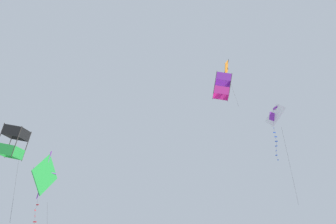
{
  "coord_description": "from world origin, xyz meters",
  "views": [
    {
      "loc": [
        25.8,
        -3.38,
        11.84
      ],
      "look_at": [
        3.5,
        -0.01,
        20.07
      ],
      "focal_mm": 39.52,
      "sensor_mm": 36.0,
      "label": 1
    }
  ],
  "objects_px": {
    "kite_delta_low_drifter": "(274,116)",
    "kite_diamond_mid_left": "(45,176)",
    "kite_box_near_left": "(13,142)",
    "kite_box_upper_right": "(222,86)",
    "kite_diamond_highest": "(226,69)"
  },
  "relations": [
    {
      "from": "kite_diamond_highest",
      "to": "kite_diamond_mid_left",
      "type": "bearing_deg",
      "value": 127.38
    },
    {
      "from": "kite_diamond_mid_left",
      "to": "kite_box_upper_right",
      "type": "height_order",
      "value": "kite_box_upper_right"
    },
    {
      "from": "kite_diamond_mid_left",
      "to": "kite_box_upper_right",
      "type": "distance_m",
      "value": 11.77
    },
    {
      "from": "kite_box_near_left",
      "to": "kite_box_upper_right",
      "type": "distance_m",
      "value": 12.91
    },
    {
      "from": "kite_diamond_mid_left",
      "to": "kite_delta_low_drifter",
      "type": "bearing_deg",
      "value": -65.99
    },
    {
      "from": "kite_box_near_left",
      "to": "kite_diamond_mid_left",
      "type": "xyz_separation_m",
      "value": [
        0.87,
        2.11,
        -2.03
      ]
    },
    {
      "from": "kite_box_near_left",
      "to": "kite_box_upper_right",
      "type": "xyz_separation_m",
      "value": [
        0.97,
        12.28,
        3.89
      ]
    },
    {
      "from": "kite_box_near_left",
      "to": "kite_diamond_mid_left",
      "type": "bearing_deg",
      "value": -95.91
    },
    {
      "from": "kite_diamond_highest",
      "to": "kite_box_upper_right",
      "type": "relative_size",
      "value": 2.71
    },
    {
      "from": "kite_box_near_left",
      "to": "kite_box_upper_right",
      "type": "relative_size",
      "value": 3.26
    },
    {
      "from": "kite_delta_low_drifter",
      "to": "kite_diamond_mid_left",
      "type": "bearing_deg",
      "value": 89.9
    },
    {
      "from": "kite_delta_low_drifter",
      "to": "kite_diamond_mid_left",
      "type": "relative_size",
      "value": 0.65
    },
    {
      "from": "kite_diamond_highest",
      "to": "kite_box_upper_right",
      "type": "height_order",
      "value": "kite_diamond_highest"
    },
    {
      "from": "kite_diamond_highest",
      "to": "kite_diamond_mid_left",
      "type": "distance_m",
      "value": 17.36
    },
    {
      "from": "kite_delta_low_drifter",
      "to": "kite_box_near_left",
      "type": "bearing_deg",
      "value": 86.08
    }
  ]
}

